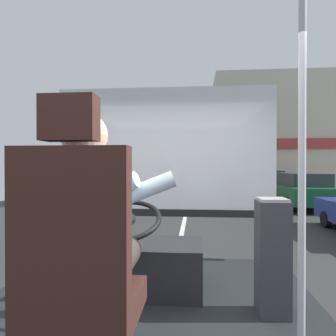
{
  "coord_description": "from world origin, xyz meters",
  "views": [
    {
      "loc": [
        0.36,
        -1.89,
        1.73
      ],
      "look_at": [
        0.06,
        1.4,
        1.7
      ],
      "focal_mm": 32.88,
      "sensor_mm": 36.0,
      "label": 1
    }
  ],
  "objects": [
    {
      "name": "steering_console",
      "position": [
        -0.14,
        0.65,
        0.9
      ],
      "size": [
        1.1,
        0.95,
        0.79
      ],
      "color": "black",
      "rests_on": "bus_floor"
    },
    {
      "name": "handrail_pole",
      "position": [
        0.97,
        -0.04,
        1.68
      ],
      "size": [
        0.04,
        0.04,
        2.01
      ],
      "color": "#B7B7BC",
      "rests_on": "bus_floor"
    },
    {
      "name": "street_tree",
      "position": [
        -2.97,
        11.72,
        3.8
      ],
      "size": [
        2.44,
        2.44,
        5.05
      ],
      "color": "#4C3828",
      "rests_on": "ground"
    },
    {
      "name": "parked_car_red",
      "position": [
        4.28,
        16.17,
        0.73
      ],
      "size": [
        2.04,
        3.83,
        1.43
      ],
      "color": "maroon",
      "rests_on": "ground"
    },
    {
      "name": "parked_car_green",
      "position": [
        4.66,
        11.13,
        0.73
      ],
      "size": [
        1.82,
        4.34,
        1.41
      ],
      "color": "#195633",
      "rests_on": "ground"
    },
    {
      "name": "fare_box",
      "position": [
        0.9,
        0.33,
        1.08
      ],
      "size": [
        0.21,
        0.23,
        0.82
      ],
      "color": "#333338",
      "rests_on": "bus_floor"
    },
    {
      "name": "ground",
      "position": [
        0.0,
        8.8,
        -0.02
      ],
      "size": [
        18.0,
        44.0,
        0.06
      ],
      "color": "#2F2F2F"
    },
    {
      "name": "bus_driver",
      "position": [
        -0.14,
        -0.48,
        1.44
      ],
      "size": [
        0.8,
        0.58,
        0.82
      ],
      "color": "#332D28",
      "rests_on": "driver_seat"
    },
    {
      "name": "parked_car_white",
      "position": [
        4.47,
        20.76,
        0.65
      ],
      "size": [
        1.92,
        4.24,
        1.27
      ],
      "color": "silver",
      "rests_on": "ground"
    },
    {
      "name": "shop_building",
      "position": [
        6.07,
        19.08,
        3.68
      ],
      "size": [
        9.07,
        5.08,
        7.36
      ],
      "color": "#BCB29E",
      "rests_on": "ground"
    },
    {
      "name": "windshield_panel",
      "position": [
        0.0,
        1.62,
        1.72
      ],
      "size": [
        2.5,
        0.08,
        1.48
      ],
      "color": "silver"
    },
    {
      "name": "driver_seat",
      "position": [
        -0.14,
        -0.61,
        1.25
      ],
      "size": [
        0.48,
        0.48,
        1.33
      ],
      "color": "black",
      "rests_on": "bus_floor"
    }
  ]
}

